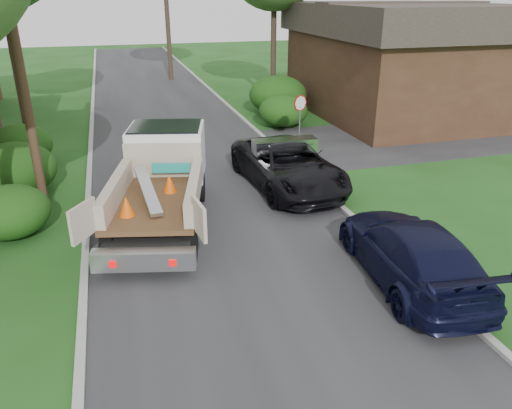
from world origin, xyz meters
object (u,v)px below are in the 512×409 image
object	(u,v)px
utility_pole	(17,48)
black_pickup	(288,165)
navy_suv	(411,252)
flatbed_truck	(163,172)
house_right	(398,59)
stop_sign	(300,110)

from	to	relation	value
utility_pole	black_pickup	xyz separation A→B (m)	(8.53, -0.48, -4.33)
black_pickup	navy_suv	world-z (taller)	black_pickup
utility_pole	flatbed_truck	bearing A→B (deg)	-21.82
utility_pole	house_right	bearing A→B (deg)	26.01
utility_pole	navy_suv	world-z (taller)	utility_pole
stop_sign	utility_pole	bearing A→B (deg)	-159.38
house_right	flatbed_truck	distance (m)	18.11
stop_sign	house_right	size ratio (longest dim) A/B	0.19
house_right	flatbed_truck	bearing A→B (deg)	-144.09
stop_sign	flatbed_truck	distance (m)	8.80
house_right	flatbed_truck	world-z (taller)	house_right
house_right	navy_suv	xyz separation A→B (m)	(-9.20, -16.50, -2.37)
house_right	flatbed_truck	size ratio (longest dim) A/B	1.77
utility_pole	black_pickup	distance (m)	9.58
house_right	navy_suv	distance (m)	19.04
stop_sign	house_right	bearing A→B (deg)	32.66
navy_suv	black_pickup	bearing A→B (deg)	-78.10
stop_sign	navy_suv	size ratio (longest dim) A/B	0.46
navy_suv	utility_pole	bearing A→B (deg)	-33.11
house_right	black_pickup	xyz separation A→B (m)	(-9.95, -9.50, -2.32)
stop_sign	utility_pole	world-z (taller)	utility_pole
stop_sign	flatbed_truck	world-z (taller)	flatbed_truck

